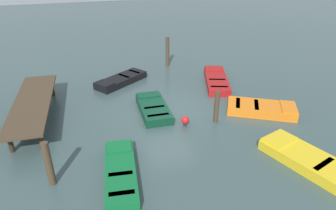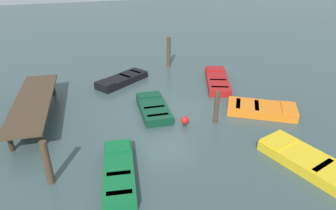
{
  "view_description": "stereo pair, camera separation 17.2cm",
  "coord_description": "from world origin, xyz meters",
  "views": [
    {
      "loc": [
        -12.39,
        3.97,
        7.04
      ],
      "look_at": [
        0.0,
        0.0,
        0.35
      ],
      "focal_mm": 31.57,
      "sensor_mm": 36.0,
      "label": 1
    },
    {
      "loc": [
        -12.44,
        3.81,
        7.04
      ],
      "look_at": [
        0.0,
        0.0,
        0.35
      ],
      "focal_mm": 31.57,
      "sensor_mm": 36.0,
      "label": 2
    }
  ],
  "objects": [
    {
      "name": "marker_buoy",
      "position": [
        -1.57,
        -0.32,
        0.29
      ],
      "size": [
        0.36,
        0.36,
        0.48
      ],
      "color": "#262626",
      "rests_on": "ground_plane"
    },
    {
      "name": "ground_plane",
      "position": [
        0.0,
        0.0,
        0.0
      ],
      "size": [
        80.0,
        80.0,
        0.0
      ],
      "primitive_type": "plane",
      "color": "#384C4C"
    },
    {
      "name": "dock_segment",
      "position": [
        1.22,
        6.23,
        0.85
      ],
      "size": [
        6.52,
        1.98,
        0.95
      ],
      "rotation": [
        0.0,
        0.0,
        -0.06
      ],
      "color": "#423323",
      "rests_on": "ground_plane"
    },
    {
      "name": "rowboat_red",
      "position": [
        2.5,
        -3.88,
        0.22
      ],
      "size": [
        4.05,
        2.48,
        0.46
      ],
      "rotation": [
        0.0,
        0.0,
        5.93
      ],
      "color": "maroon",
      "rests_on": "ground_plane"
    },
    {
      "name": "mooring_piling_mid_left",
      "position": [
        -3.78,
        5.36,
        0.84
      ],
      "size": [
        0.25,
        0.25,
        1.69
      ],
      "primitive_type": "cylinder",
      "color": "#423323",
      "rests_on": "ground_plane"
    },
    {
      "name": "rowboat_green",
      "position": [
        -4.16,
        3.08,
        0.22
      ],
      "size": [
        3.48,
        1.48,
        0.46
      ],
      "rotation": [
        0.0,
        0.0,
        6.15
      ],
      "color": "#0F602D",
      "rests_on": "ground_plane"
    },
    {
      "name": "rowboat_yellow",
      "position": [
        -5.8,
        -3.76,
        0.22
      ],
      "size": [
        4.24,
        2.56,
        0.46
      ],
      "rotation": [
        0.0,
        0.0,
        0.3
      ],
      "color": "gold",
      "rests_on": "ground_plane"
    },
    {
      "name": "mooring_piling_center",
      "position": [
        6.43,
        -2.02,
        1.01
      ],
      "size": [
        0.26,
        0.26,
        2.02
      ],
      "primitive_type": "cylinder",
      "color": "#423323",
      "rests_on": "ground_plane"
    },
    {
      "name": "rowboat_orange",
      "position": [
        -1.52,
        -4.39,
        0.22
      ],
      "size": [
        2.93,
        3.56,
        0.46
      ],
      "rotation": [
        0.0,
        0.0,
        4.18
      ],
      "color": "orange",
      "rests_on": "ground_plane"
    },
    {
      "name": "mooring_piling_far_right",
      "position": [
        -1.67,
        -1.81,
        0.78
      ],
      "size": [
        0.22,
        0.22,
        1.57
      ],
      "primitive_type": "cylinder",
      "color": "#423323",
      "rests_on": "ground_plane"
    },
    {
      "name": "rowboat_dark_green",
      "position": [
        0.16,
        0.71,
        0.22
      ],
      "size": [
        3.01,
        1.44,
        0.46
      ],
      "rotation": [
        0.0,
        0.0,
        6.23
      ],
      "color": "#0C3823",
      "rests_on": "ground_plane"
    },
    {
      "name": "rowboat_black",
      "position": [
        4.29,
        1.63,
        0.22
      ],
      "size": [
        2.86,
        3.43,
        0.46
      ],
      "rotation": [
        0.0,
        0.0,
        2.17
      ],
      "color": "black",
      "rests_on": "ground_plane"
    }
  ]
}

